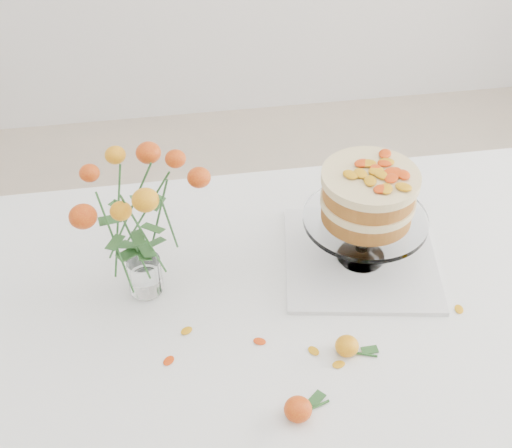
% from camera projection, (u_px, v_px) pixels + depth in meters
% --- Properties ---
extents(table, '(1.43, 0.93, 0.76)m').
position_uv_depth(table, '(307.00, 325.00, 1.55)').
color(table, tan).
rests_on(table, ground).
extents(napkin, '(0.38, 0.38, 0.01)m').
position_uv_depth(napkin, '(360.00, 259.00, 1.58)').
color(napkin, white).
rests_on(napkin, table).
extents(cake_stand, '(0.27, 0.27, 0.24)m').
position_uv_depth(cake_stand, '(368.00, 201.00, 1.47)').
color(cake_stand, white).
rests_on(cake_stand, napkin).
extents(rose_vase, '(0.30, 0.30, 0.35)m').
position_uv_depth(rose_vase, '(136.00, 216.00, 1.38)').
color(rose_vase, white).
rests_on(rose_vase, table).
extents(loose_rose_near, '(0.08, 0.05, 0.04)m').
position_uv_depth(loose_rose_near, '(347.00, 346.00, 1.37)').
color(loose_rose_near, orange).
rests_on(loose_rose_near, table).
extents(loose_rose_far, '(0.09, 0.05, 0.04)m').
position_uv_depth(loose_rose_far, '(298.00, 409.00, 1.26)').
color(loose_rose_far, red).
rests_on(loose_rose_far, table).
extents(stray_petal_a, '(0.03, 0.02, 0.00)m').
position_uv_depth(stray_petal_a, '(260.00, 341.00, 1.40)').
color(stray_petal_a, orange).
rests_on(stray_petal_a, table).
extents(stray_petal_b, '(0.03, 0.02, 0.00)m').
position_uv_depth(stray_petal_b, '(314.00, 351.00, 1.38)').
color(stray_petal_b, orange).
rests_on(stray_petal_b, table).
extents(stray_petal_c, '(0.03, 0.02, 0.00)m').
position_uv_depth(stray_petal_c, '(339.00, 365.00, 1.36)').
color(stray_petal_c, orange).
rests_on(stray_petal_c, table).
extents(stray_petal_d, '(0.03, 0.02, 0.00)m').
position_uv_depth(stray_petal_d, '(187.00, 331.00, 1.42)').
color(stray_petal_d, orange).
rests_on(stray_petal_d, table).
extents(stray_petal_e, '(0.03, 0.02, 0.00)m').
position_uv_depth(stray_petal_e, '(169.00, 361.00, 1.37)').
color(stray_petal_e, orange).
rests_on(stray_petal_e, table).
extents(stray_petal_f, '(0.03, 0.02, 0.00)m').
position_uv_depth(stray_petal_f, '(459.00, 309.00, 1.47)').
color(stray_petal_f, orange).
rests_on(stray_petal_f, table).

